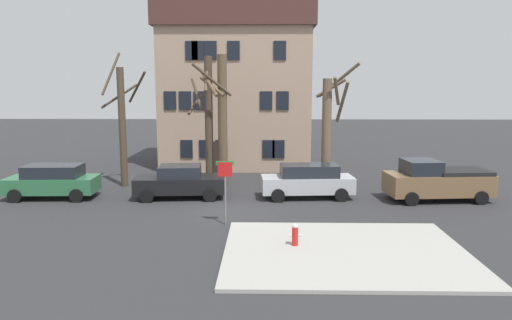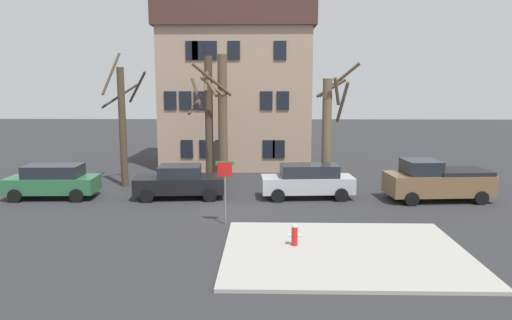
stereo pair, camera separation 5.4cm
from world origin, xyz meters
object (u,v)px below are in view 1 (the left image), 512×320
Objects in this scene: building_main at (237,84)px; car_green_wagon at (53,181)px; bicycle_leaning at (175,181)px; pickup_truck_brown at (437,181)px; fire_hydrant at (295,234)px; street_sign_pole at (225,180)px; car_black_sedan at (180,182)px; tree_bare_far at (221,118)px; tree_bare_end at (328,127)px; car_silver_wagon at (308,181)px; tree_bare_mid at (208,118)px; tree_bare_near at (122,122)px.

car_green_wagon is (-8.87, -11.05, -5.00)m from building_main.
pickup_truck_brown is at bearing -11.35° from bicycle_leaning.
fire_hydrant is 0.30× the size of street_sign_pole.
bicycle_leaning is at bearing 106.54° from car_black_sedan.
building_main is 16.05m from street_sign_pole.
car_black_sedan is (-2.31, -10.84, -5.05)m from building_main.
tree_bare_far reaches higher than fire_hydrant.
tree_bare_end is 9.24m from bicycle_leaning.
tree_bare_far is 1.55× the size of car_silver_wagon.
fire_hydrant is at bearing -46.69° from street_sign_pole.
building_main is 14.46× the size of fire_hydrant.
tree_bare_end is 4.16× the size of bicycle_leaning.
tree_bare_mid reaches higher than fire_hydrant.
pickup_truck_brown is (16.87, -3.12, -2.69)m from tree_bare_near.
pickup_truck_brown is (13.12, -0.23, 0.15)m from car_black_sedan.
car_green_wagon reaches higher than bicycle_leaning.
tree_bare_end is 1.47× the size of car_silver_wagon.
pickup_truck_brown is (11.20, -2.97, -2.94)m from tree_bare_far.
tree_bare_end is (11.69, -0.20, -0.22)m from tree_bare_near.
tree_bare_far reaches higher than car_green_wagon.
car_green_wagon is 2.68× the size of bicycle_leaning.
building_main is at bearing 52.65° from tree_bare_near.
tree_bare_end reaches higher than street_sign_pole.
tree_bare_far is 1.58× the size of car_black_sedan.
tree_bare_near reaches higher than tree_bare_end.
tree_bare_mid is 6.88m from tree_bare_end.
tree_bare_mid is 1.57× the size of car_black_sedan.
fire_hydrant is at bearing -58.41° from bicycle_leaning.
tree_bare_mid reaches higher than car_black_sedan.
tree_bare_near is at bearing 179.01° from tree_bare_end.
street_sign_pole is at bearing -64.18° from bicycle_leaning.
fire_hydrant is at bearing -80.25° from building_main.
tree_bare_near is 1.59× the size of car_silver_wagon.
tree_bare_near is (-6.07, -7.95, -2.21)m from building_main.
car_green_wagon is 13.17m from car_silver_wagon.
car_silver_wagon is at bearing -68.19° from building_main.
tree_bare_mid is 12.86m from pickup_truck_brown.
car_green_wagon is at bearing -178.18° from car_black_sedan.
car_black_sedan is 5.53m from street_sign_pole.
building_main reaches higher than tree_bare_far.
bicycle_leaning is at bearing 115.82° from street_sign_pole.
car_silver_wagon is (13.17, 0.32, 0.00)m from car_green_wagon.
tree_bare_near is 1.02× the size of tree_bare_far.
tree_bare_near is at bearing 173.71° from bicycle_leaning.
tree_bare_far is at bearing 179.52° from tree_bare_end.
tree_bare_mid is 4.06m from bicycle_leaning.
tree_bare_near is 5.02m from car_green_wagon.
bicycle_leaning is (-3.08, -8.28, -5.54)m from building_main.
car_black_sedan is at bearing 120.37° from street_sign_pole.
car_silver_wagon is (-1.33, -2.58, -2.56)m from tree_bare_end.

